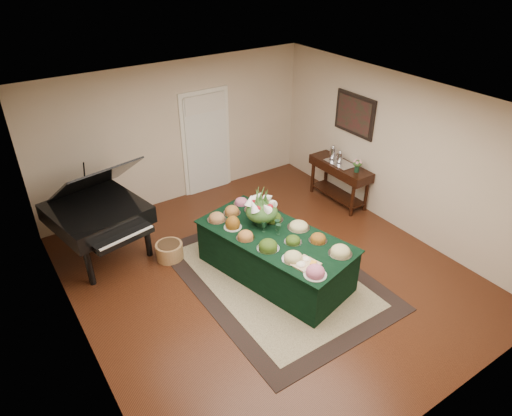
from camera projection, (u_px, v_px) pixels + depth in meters
ground at (267, 273)px, 7.19m from camera, size 6.00×6.00×0.00m
area_rug at (275, 276)px, 7.12m from camera, size 2.48×3.47×0.01m
kitchen_doorway at (206, 143)px, 9.06m from camera, size 1.05×0.07×2.10m
buffet_table at (275, 255)px, 6.97m from camera, size 1.66×2.59×0.74m
food_platters at (273, 231)px, 6.78m from camera, size 1.32×2.39×0.15m
cutting_board at (305, 262)px, 6.16m from camera, size 0.38×0.38×0.10m
green_goblets at (273, 227)px, 6.81m from camera, size 0.27×0.26×0.18m
floral_centerpiece at (262, 208)px, 6.89m from camera, size 0.51×0.51×0.51m
grand_piano at (98, 212)px, 7.20m from camera, size 1.61×1.79×1.65m
wicker_basket at (170, 251)px, 7.46m from camera, size 0.44×0.44×0.28m
mahogany_sideboard at (340, 172)px, 8.84m from camera, size 0.45×1.35×0.81m
tea_service at (337, 156)px, 8.77m from camera, size 0.34×0.58×0.30m
pink_bouquet at (357, 164)px, 8.36m from camera, size 0.20×0.20×0.25m
wall_painting at (355, 115)px, 8.37m from camera, size 0.05×0.95×0.75m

